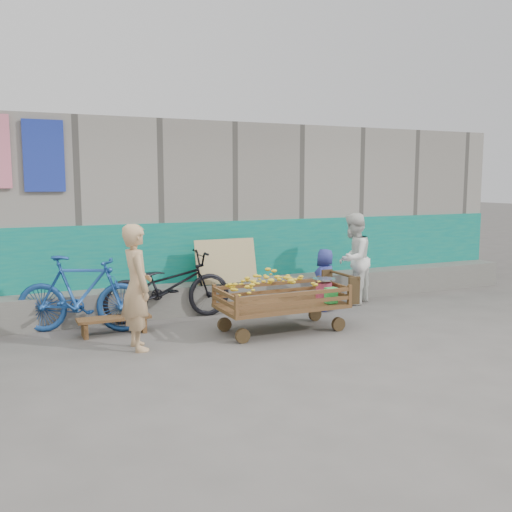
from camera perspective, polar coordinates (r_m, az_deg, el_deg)
name	(u,v)px	position (r m, az deg, el deg)	size (l,w,h in m)	color
ground	(271,351)	(7.03, 1.50, -9.44)	(80.00, 80.00, 0.00)	#55524D
building_wall	(174,213)	(10.53, -8.24, 4.26)	(12.00, 3.50, 3.00)	gray
banana_cart	(280,293)	(7.77, 2.38, -3.67)	(1.88, 0.86, 0.80)	#503718
bench	(114,321)	(7.93, -14.01, -6.37)	(0.96, 0.29, 0.24)	#503718
vendor_man	(137,287)	(7.07, -11.83, -3.06)	(0.56, 0.37, 1.54)	tan
woman	(353,259)	(9.62, 9.69, -0.29)	(0.74, 0.58, 1.52)	white
child	(325,280)	(9.11, 6.91, -2.37)	(0.48, 0.31, 0.99)	#2F388D
bicycle_dark	(168,286)	(8.54, -8.78, -3.00)	(0.67, 1.92, 1.01)	black
bicycle_blue	(81,294)	(8.09, -17.07, -3.66)	(0.50, 1.76, 1.06)	#1E4C99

